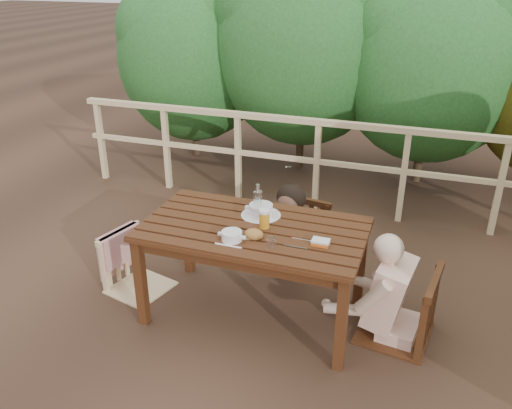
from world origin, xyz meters
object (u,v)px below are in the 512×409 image
(beer_glass, at_px, (264,220))
(chair_left, at_px, (136,240))
(diner_right, at_px, (409,258))
(butter_tub, at_px, (321,243))
(table, at_px, (254,272))
(soup_far, at_px, (261,211))
(bottle, at_px, (258,201))
(soup_near, at_px, (232,237))
(bread_roll, at_px, (254,234))
(woman, at_px, (298,199))
(chair_far, at_px, (297,210))
(tumbler, at_px, (271,243))
(chair_right, at_px, (402,273))

(beer_glass, bearing_deg, chair_left, -179.02)
(diner_right, height_order, butter_tub, diner_right)
(table, relative_size, soup_far, 5.33)
(beer_glass, height_order, bottle, bottle)
(soup_near, bearing_deg, bread_roll, 32.60)
(table, height_order, beer_glass, beer_glass)
(chair_left, xyz_separation_m, bread_roll, (1.06, -0.15, 0.32))
(table, height_order, chair_left, chair_left)
(bottle, bearing_deg, woman, 81.66)
(chair_far, bearing_deg, table, -85.86)
(butter_tub, bearing_deg, woman, 112.80)
(soup_far, xyz_separation_m, bread_roll, (0.07, -0.35, -0.01))
(soup_far, distance_m, beer_glass, 0.20)
(chair_far, bearing_deg, bottle, -89.16)
(woman, height_order, tumbler, woman)
(beer_glass, bearing_deg, soup_near, -120.44)
(table, distance_m, soup_near, 0.48)
(table, height_order, bread_roll, bread_roll)
(chair_left, xyz_separation_m, soup_far, (0.99, 0.20, 0.33))
(chair_far, relative_size, butter_tub, 8.12)
(beer_glass, xyz_separation_m, bottle, (-0.10, 0.16, 0.06))
(chair_far, height_order, bottle, bottle)
(diner_right, relative_size, beer_glass, 8.63)
(woman, relative_size, butter_tub, 9.82)
(chair_left, distance_m, chair_right, 2.05)
(table, distance_m, bottle, 0.53)
(diner_right, distance_m, butter_tub, 0.62)
(chair_right, bearing_deg, bottle, -85.45)
(chair_left, xyz_separation_m, tumbler, (1.21, -0.23, 0.32))
(chair_right, distance_m, tumbler, 0.95)
(chair_left, distance_m, bottle, 1.07)
(soup_near, xyz_separation_m, bread_roll, (0.13, 0.08, -0.00))
(soup_far, relative_size, bread_roll, 2.23)
(diner_right, relative_size, butter_tub, 10.82)
(soup_far, bearing_deg, beer_glass, -64.14)
(bread_roll, bearing_deg, table, 109.94)
(chair_far, bearing_deg, woman, 99.41)
(table, relative_size, beer_glass, 10.63)
(chair_left, distance_m, woman, 1.43)
(table, distance_m, chair_far, 0.92)
(chair_left, bearing_deg, beer_glass, -75.00)
(table, bearing_deg, soup_near, -106.52)
(table, height_order, soup_near, soup_near)
(woman, relative_size, tumbler, 14.16)
(bottle, height_order, butter_tub, bottle)
(chair_left, relative_size, diner_right, 0.71)
(tumbler, bearing_deg, butter_tub, 23.84)
(soup_far, bearing_deg, chair_left, -168.61)
(soup_near, relative_size, soup_far, 0.80)
(soup_near, relative_size, tumbler, 2.89)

